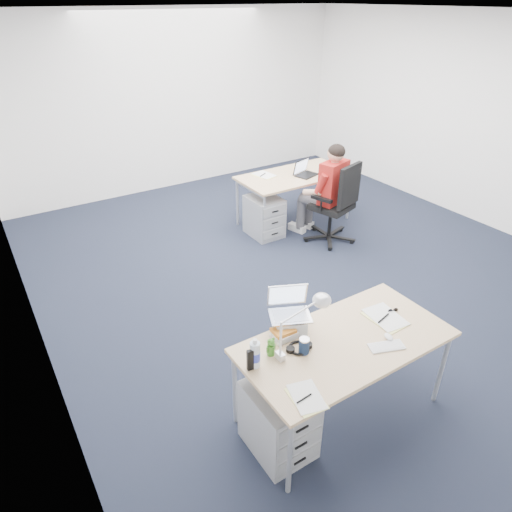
# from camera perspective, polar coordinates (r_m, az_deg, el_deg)

# --- Properties ---
(floor) EXTENTS (7.00, 7.00, 0.00)m
(floor) POSITION_cam_1_polar(r_m,az_deg,el_deg) (5.67, 6.13, -1.48)
(floor) COLOR black
(floor) RESTS_ON ground
(room) EXTENTS (6.02, 7.02, 2.80)m
(room) POSITION_cam_1_polar(r_m,az_deg,el_deg) (5.01, 7.22, 15.51)
(room) COLOR white
(room) RESTS_ON ground
(desk_near) EXTENTS (1.60, 0.80, 0.73)m
(desk_near) POSITION_cam_1_polar(r_m,az_deg,el_deg) (3.50, 11.10, -10.90)
(desk_near) COLOR tan
(desk_near) RESTS_ON ground
(desk_far) EXTENTS (1.60, 0.80, 0.73)m
(desk_far) POSITION_cam_1_polar(r_m,az_deg,el_deg) (6.58, 4.90, 9.74)
(desk_far) COLOR tan
(desk_far) RESTS_ON ground
(office_chair) EXTENTS (0.87, 0.87, 1.11)m
(office_chair) POSITION_cam_1_polar(r_m,az_deg,el_deg) (6.24, 9.55, 4.57)
(office_chair) COLOR black
(office_chair) RESTS_ON ground
(seated_person) EXTENTS (0.53, 0.78, 1.31)m
(seated_person) POSITION_cam_1_polar(r_m,az_deg,el_deg) (6.19, 8.42, 7.99)
(seated_person) COLOR #A31C17
(seated_person) RESTS_ON ground
(drawer_pedestal_near) EXTENTS (0.40, 0.50, 0.55)m
(drawer_pedestal_near) POSITION_cam_1_polar(r_m,az_deg,el_deg) (3.50, 2.85, -19.78)
(drawer_pedestal_near) COLOR #A8AAAD
(drawer_pedestal_near) RESTS_ON ground
(drawer_pedestal_far) EXTENTS (0.40, 0.50, 0.55)m
(drawer_pedestal_far) POSITION_cam_1_polar(r_m,az_deg,el_deg) (6.32, 1.03, 4.97)
(drawer_pedestal_far) COLOR #A8AAAD
(drawer_pedestal_far) RESTS_ON ground
(silver_laptop) EXTENTS (0.38, 0.35, 0.32)m
(silver_laptop) POSITION_cam_1_polar(r_m,az_deg,el_deg) (3.42, 4.30, -6.93)
(silver_laptop) COLOR silver
(silver_laptop) RESTS_ON desk_near
(wireless_keyboard) EXTENTS (0.28, 0.19, 0.01)m
(wireless_keyboard) POSITION_cam_1_polar(r_m,az_deg,el_deg) (3.48, 15.99, -10.80)
(wireless_keyboard) COLOR white
(wireless_keyboard) RESTS_ON desk_near
(computer_mouse) EXTENTS (0.08, 0.10, 0.03)m
(computer_mouse) POSITION_cam_1_polar(r_m,az_deg,el_deg) (3.55, 16.24, -9.69)
(computer_mouse) COLOR white
(computer_mouse) RESTS_ON desk_near
(headphones) EXTENTS (0.23, 0.20, 0.03)m
(headphones) POSITION_cam_1_polar(r_m,az_deg,el_deg) (3.34, 5.43, -11.29)
(headphones) COLOR black
(headphones) RESTS_ON desk_near
(can_koozie) EXTENTS (0.09, 0.09, 0.12)m
(can_koozie) POSITION_cam_1_polar(r_m,az_deg,el_deg) (3.29, 6.02, -11.08)
(can_koozie) COLOR #152442
(can_koozie) RESTS_ON desk_near
(water_bottle) EXTENTS (0.09, 0.09, 0.23)m
(water_bottle) POSITION_cam_1_polar(r_m,az_deg,el_deg) (3.13, -0.14, -12.02)
(water_bottle) COLOR silver
(water_bottle) RESTS_ON desk_near
(bear_figurine) EXTENTS (0.08, 0.06, 0.14)m
(bear_figurine) POSITION_cam_1_polar(r_m,az_deg,el_deg) (3.25, 1.88, -11.25)
(bear_figurine) COLOR #246C1C
(bear_figurine) RESTS_ON desk_near
(book_stack) EXTENTS (0.20, 0.17, 0.08)m
(book_stack) POSITION_cam_1_polar(r_m,az_deg,el_deg) (3.41, 3.50, -9.61)
(book_stack) COLOR silver
(book_stack) RESTS_ON desk_near
(cordless_phone) EXTENTS (0.05, 0.03, 0.16)m
(cordless_phone) POSITION_cam_1_polar(r_m,az_deg,el_deg) (3.13, -0.74, -12.87)
(cordless_phone) COLOR black
(cordless_phone) RESTS_ON desk_near
(papers_left) EXTENTS (0.23, 0.29, 0.01)m
(papers_left) POSITION_cam_1_polar(r_m,az_deg,el_deg) (3.02, 6.30, -17.26)
(papers_left) COLOR #FCFB92
(papers_left) RESTS_ON desk_near
(papers_right) EXTENTS (0.24, 0.33, 0.01)m
(papers_right) POSITION_cam_1_polar(r_m,az_deg,el_deg) (3.74, 15.86, -7.50)
(papers_right) COLOR #FCFB92
(papers_right) RESTS_ON desk_near
(sunglasses) EXTENTS (0.10, 0.06, 0.02)m
(sunglasses) POSITION_cam_1_polar(r_m,az_deg,el_deg) (3.83, 16.74, -6.55)
(sunglasses) COLOR black
(sunglasses) RESTS_ON desk_near
(desk_lamp) EXTENTS (0.40, 0.19, 0.44)m
(desk_lamp) POSITION_cam_1_polar(r_m,az_deg,el_deg) (3.18, 5.09, -8.91)
(desk_lamp) COLOR silver
(desk_lamp) RESTS_ON desk_near
(dark_laptop) EXTENTS (0.38, 0.37, 0.22)m
(dark_laptop) POSITION_cam_1_polar(r_m,az_deg,el_deg) (6.50, 6.41, 10.89)
(dark_laptop) COLOR black
(dark_laptop) RESTS_ON desk_far
(far_cup) EXTENTS (0.08, 0.08, 0.10)m
(far_cup) POSITION_cam_1_polar(r_m,az_deg,el_deg) (6.77, 5.88, 11.12)
(far_cup) COLOR white
(far_cup) RESTS_ON desk_far
(far_papers) EXTENTS (0.27, 0.35, 0.01)m
(far_papers) POSITION_cam_1_polar(r_m,az_deg,el_deg) (6.50, 1.01, 10.06)
(far_papers) COLOR white
(far_papers) RESTS_ON desk_far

